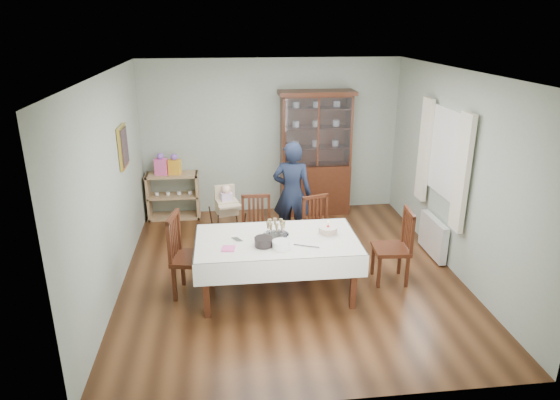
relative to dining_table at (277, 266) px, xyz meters
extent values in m
plane|color=#593319|center=(0.24, 0.53, -0.38)|extent=(5.00, 5.00, 0.00)
plane|color=#9EAA99|center=(0.24, 3.03, 0.97)|extent=(4.50, 0.00, 4.50)
plane|color=#9EAA99|center=(-2.01, 0.53, 0.97)|extent=(0.00, 5.00, 5.00)
plane|color=#9EAA99|center=(2.49, 0.53, 0.97)|extent=(0.00, 5.00, 5.00)
plane|color=white|center=(0.24, 0.53, 2.32)|extent=(5.00, 5.00, 0.00)
cube|color=#451E11|center=(0.00, 0.00, 0.34)|extent=(1.90, 1.05, 0.06)
cube|color=beige|center=(0.00, 0.00, 0.37)|extent=(2.00, 1.16, 0.01)
cube|color=#451E11|center=(0.99, 2.79, 0.07)|extent=(1.20, 0.45, 0.90)
cube|color=white|center=(0.99, 2.60, 1.12)|extent=(1.12, 0.01, 1.16)
cube|color=#451E11|center=(0.99, 2.79, 1.76)|extent=(1.30, 0.48, 0.07)
cube|color=tan|center=(-1.51, 2.81, -0.36)|extent=(0.90, 0.38, 0.04)
cube|color=tan|center=(-1.51, 2.81, 0.02)|extent=(0.90, 0.38, 0.03)
cube|color=tan|center=(-1.51, 2.81, 0.40)|extent=(0.90, 0.38, 0.04)
cube|color=tan|center=(-1.93, 2.81, 0.02)|extent=(0.04, 0.38, 0.80)
cube|color=tan|center=(-1.09, 2.81, 0.02)|extent=(0.04, 0.38, 0.80)
cube|color=gold|center=(-1.98, 1.33, 1.27)|extent=(0.04, 0.48, 0.58)
cube|color=white|center=(2.46, 0.83, 1.17)|extent=(0.04, 1.02, 1.22)
cube|color=silver|center=(2.40, 0.21, 1.07)|extent=(0.07, 0.30, 1.55)
cube|color=silver|center=(2.40, 1.45, 1.07)|extent=(0.07, 0.30, 1.55)
cube|color=white|center=(2.40, 0.83, -0.08)|extent=(0.10, 0.80, 0.55)
cube|color=#451E11|center=(-0.18, 0.90, 0.06)|extent=(0.44, 0.44, 0.05)
cube|color=#451E11|center=(-0.18, 1.10, 0.32)|extent=(0.41, 0.04, 0.51)
cube|color=#451E11|center=(0.72, 0.83, 0.05)|extent=(0.53, 0.53, 0.05)
cube|color=#451E11|center=(0.67, 1.01, 0.31)|extent=(0.40, 0.16, 0.50)
cube|color=#451E11|center=(-1.04, 0.12, 0.10)|extent=(0.56, 0.56, 0.05)
cube|color=#451E11|center=(-1.26, 0.17, 0.40)|extent=(0.13, 0.46, 0.57)
cube|color=#451E11|center=(1.52, 0.16, 0.07)|extent=(0.48, 0.48, 0.05)
cube|color=#451E11|center=(1.73, 0.15, 0.35)|extent=(0.07, 0.43, 0.53)
imported|color=black|center=(0.40, 1.51, 0.43)|extent=(0.67, 0.53, 1.62)
cube|color=tan|center=(-0.59, 1.61, 0.22)|extent=(0.36, 0.34, 0.22)
cube|color=tan|center=(-0.59, 1.61, 0.40)|extent=(0.32, 0.12, 0.26)
cube|color=tan|center=(-0.59, 1.61, 0.29)|extent=(0.35, 0.22, 0.03)
cube|color=silver|center=(-0.59, 1.61, 0.37)|extent=(0.19, 0.16, 0.17)
sphere|color=beige|center=(-0.59, 1.61, 0.50)|extent=(0.14, 0.14, 0.14)
cylinder|color=silver|center=(0.00, 0.10, 0.38)|extent=(0.32, 0.32, 0.01)
torus|color=silver|center=(0.00, 0.10, 0.39)|extent=(0.33, 0.33, 0.01)
cylinder|color=white|center=(0.65, 0.06, 0.38)|extent=(0.27, 0.27, 0.01)
cylinder|color=brown|center=(0.65, 0.06, 0.43)|extent=(0.23, 0.23, 0.08)
cylinder|color=silver|center=(0.65, 0.06, 0.47)|extent=(0.23, 0.23, 0.01)
cylinder|color=#F24C4C|center=(0.65, 0.06, 0.51)|extent=(0.01, 0.01, 0.07)
sphere|color=yellow|center=(0.65, 0.06, 0.55)|extent=(0.02, 0.02, 0.02)
cylinder|color=black|center=(-0.18, -0.19, 0.43)|extent=(0.29, 0.29, 0.11)
cylinder|color=white|center=(0.02, -0.27, 0.42)|extent=(0.22, 0.22, 0.09)
cube|color=#EE57A1|center=(-0.60, -0.24, 0.39)|extent=(0.17, 0.17, 0.02)
cube|color=silver|center=(0.32, -0.27, 0.38)|extent=(0.30, 0.15, 0.01)
cube|color=#EE57A1|center=(-1.67, 2.79, 0.55)|extent=(0.22, 0.17, 0.28)
sphere|color=#E533B2|center=(-1.67, 2.79, 0.74)|extent=(0.11, 0.11, 0.11)
cube|color=gold|center=(-1.45, 2.79, 0.54)|extent=(0.22, 0.18, 0.25)
sphere|color=#E533B2|center=(-1.45, 2.79, 0.72)|extent=(0.12, 0.12, 0.12)
camera|label=1|loc=(-0.61, -5.56, 2.90)|focal=32.00mm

